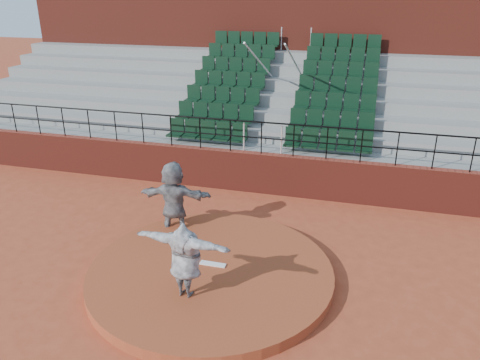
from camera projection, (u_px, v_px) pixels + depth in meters
name	position (u px, v px, depth m)	size (l,w,h in m)	color
ground	(211.00, 277.00, 10.61)	(90.00, 90.00, 0.00)	#AB4326
pitchers_mound	(211.00, 273.00, 10.56)	(5.50, 5.50, 0.25)	#9D4223
pitching_rubber	(213.00, 264.00, 10.64)	(0.60, 0.15, 0.03)	white
boundary_wall	(261.00, 173.00, 14.82)	(24.00, 0.30, 1.30)	maroon
wall_railing	(262.00, 131.00, 14.29)	(24.04, 0.05, 1.03)	black
seating_deck	(283.00, 120.00, 17.77)	(24.00, 5.97, 4.63)	gray
press_box_facade	(301.00, 50.00, 20.48)	(24.00, 3.00, 7.10)	maroon
pitcher	(185.00, 260.00, 9.32)	(2.03, 0.55, 1.65)	black
fielder	(174.00, 199.00, 12.10)	(1.89, 0.60, 2.04)	black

